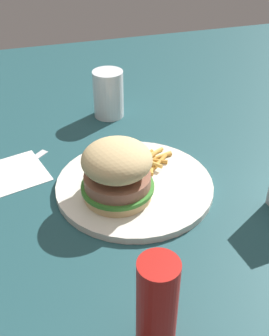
{
  "coord_description": "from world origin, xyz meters",
  "views": [
    {
      "loc": [
        -0.5,
        0.14,
        0.43
      ],
      "look_at": [
        0.02,
        -0.03,
        0.04
      ],
      "focal_mm": 44.18,
      "sensor_mm": 36.0,
      "label": 1
    }
  ],
  "objects_px": {
    "fork": "(12,173)",
    "drink_glass": "(109,97)",
    "fries_pile": "(148,159)",
    "ketchup_bottle": "(157,307)",
    "plate": "(134,185)",
    "napkin": "(13,173)",
    "sandwich": "(117,170)"
  },
  "relations": [
    {
      "from": "fork",
      "to": "drink_glass",
      "type": "distance_m",
      "value": 0.28
    },
    {
      "from": "fries_pile",
      "to": "drink_glass",
      "type": "relative_size",
      "value": 1.0
    },
    {
      "from": "fries_pile",
      "to": "drink_glass",
      "type": "height_order",
      "value": "drink_glass"
    },
    {
      "from": "ketchup_bottle",
      "to": "plate",
      "type": "bearing_deg",
      "value": -12.46
    },
    {
      "from": "plate",
      "to": "ketchup_bottle",
      "type": "bearing_deg",
      "value": 167.54
    },
    {
      "from": "napkin",
      "to": "drink_glass",
      "type": "bearing_deg",
      "value": -53.07
    },
    {
      "from": "fries_pile",
      "to": "ketchup_bottle",
      "type": "height_order",
      "value": "ketchup_bottle"
    },
    {
      "from": "plate",
      "to": "drink_glass",
      "type": "bearing_deg",
      "value": -5.16
    },
    {
      "from": "plate",
      "to": "sandwich",
      "type": "xyz_separation_m",
      "value": [
        -0.02,
        0.04,
        0.05
      ]
    },
    {
      "from": "sandwich",
      "to": "napkin",
      "type": "bearing_deg",
      "value": 51.43
    },
    {
      "from": "napkin",
      "to": "ketchup_bottle",
      "type": "distance_m",
      "value": 0.41
    },
    {
      "from": "plate",
      "to": "sandwich",
      "type": "height_order",
      "value": "sandwich"
    },
    {
      "from": "fries_pile",
      "to": "drink_glass",
      "type": "bearing_deg",
      "value": 4.81
    },
    {
      "from": "plate",
      "to": "fries_pile",
      "type": "relative_size",
      "value": 2.6
    },
    {
      "from": "plate",
      "to": "napkin",
      "type": "distance_m",
      "value": 0.22
    },
    {
      "from": "fries_pile",
      "to": "napkin",
      "type": "relative_size",
      "value": 0.92
    },
    {
      "from": "sandwich",
      "to": "fork",
      "type": "bearing_deg",
      "value": 51.88
    },
    {
      "from": "ketchup_bottle",
      "to": "napkin",
      "type": "bearing_deg",
      "value": 19.21
    },
    {
      "from": "napkin",
      "to": "drink_glass",
      "type": "distance_m",
      "value": 0.28
    },
    {
      "from": "sandwich",
      "to": "fork",
      "type": "height_order",
      "value": "sandwich"
    },
    {
      "from": "drink_glass",
      "to": "ketchup_bottle",
      "type": "relative_size",
      "value": 0.78
    },
    {
      "from": "fries_pile",
      "to": "drink_glass",
      "type": "distance_m",
      "value": 0.22
    },
    {
      "from": "fries_pile",
      "to": "fork",
      "type": "xyz_separation_m",
      "value": [
        0.05,
        0.24,
        -0.01
      ]
    },
    {
      "from": "fries_pile",
      "to": "fork",
      "type": "height_order",
      "value": "fries_pile"
    },
    {
      "from": "napkin",
      "to": "ketchup_bottle",
      "type": "height_order",
      "value": "ketchup_bottle"
    },
    {
      "from": "plate",
      "to": "fries_pile",
      "type": "height_order",
      "value": "fries_pile"
    },
    {
      "from": "plate",
      "to": "fork",
      "type": "height_order",
      "value": "plate"
    },
    {
      "from": "fork",
      "to": "drink_glass",
      "type": "bearing_deg",
      "value": -53.04
    },
    {
      "from": "fries_pile",
      "to": "ketchup_bottle",
      "type": "bearing_deg",
      "value": 162.54
    },
    {
      "from": "plate",
      "to": "ketchup_bottle",
      "type": "xyz_separation_m",
      "value": [
        -0.28,
        0.06,
        0.06
      ]
    },
    {
      "from": "sandwich",
      "to": "fries_pile",
      "type": "height_order",
      "value": "sandwich"
    },
    {
      "from": "fork",
      "to": "ketchup_bottle",
      "type": "distance_m",
      "value": 0.41
    }
  ]
}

